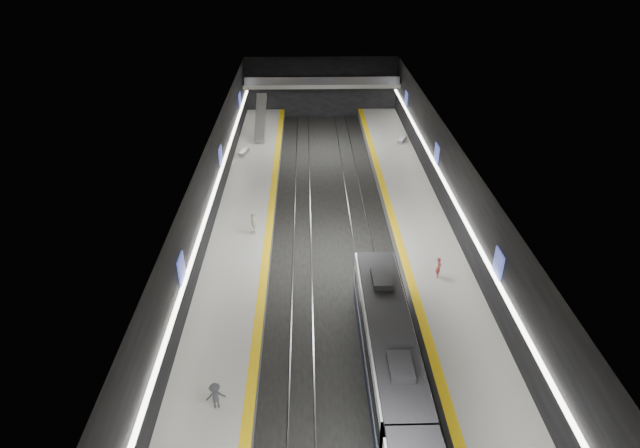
{
  "coord_description": "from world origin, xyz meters",
  "views": [
    {
      "loc": [
        -2.04,
        -35.53,
        23.63
      ],
      "look_at": [
        -1.06,
        1.69,
        2.2
      ],
      "focal_mm": 30.0,
      "sensor_mm": 36.0,
      "label": 1
    }
  ],
  "objects_px": {
    "escalator": "(261,118)",
    "passenger_left_a": "(253,223)",
    "bench_right_far": "(402,140)",
    "bench_left_far": "(244,152)",
    "passenger_right_a": "(439,267)",
    "passenger_left_b": "(216,396)"
  },
  "relations": [
    {
      "from": "escalator",
      "to": "passenger_left_a",
      "type": "relative_size",
      "value": 4.21
    },
    {
      "from": "bench_right_far",
      "to": "passenger_left_a",
      "type": "relative_size",
      "value": 1.07
    },
    {
      "from": "bench_left_far",
      "to": "bench_right_far",
      "type": "relative_size",
      "value": 0.97
    },
    {
      "from": "bench_right_far",
      "to": "passenger_right_a",
      "type": "relative_size",
      "value": 1.25
    },
    {
      "from": "bench_left_far",
      "to": "passenger_left_b",
      "type": "distance_m",
      "value": 35.03
    },
    {
      "from": "passenger_right_a",
      "to": "bench_left_far",
      "type": "bearing_deg",
      "value": 44.18
    },
    {
      "from": "passenger_right_a",
      "to": "passenger_left_a",
      "type": "bearing_deg",
      "value": 74.22
    },
    {
      "from": "bench_right_far",
      "to": "passenger_left_a",
      "type": "distance_m",
      "value": 25.53
    },
    {
      "from": "bench_left_far",
      "to": "bench_right_far",
      "type": "xyz_separation_m",
      "value": [
        17.97,
        3.3,
        0.01
      ]
    },
    {
      "from": "escalator",
      "to": "passenger_left_a",
      "type": "bearing_deg",
      "value": -87.52
    },
    {
      "from": "passenger_right_a",
      "to": "passenger_left_b",
      "type": "bearing_deg",
      "value": 138.22
    },
    {
      "from": "bench_left_far",
      "to": "bench_right_far",
      "type": "height_order",
      "value": "bench_right_far"
    },
    {
      "from": "escalator",
      "to": "bench_left_far",
      "type": "relative_size",
      "value": 4.09
    },
    {
      "from": "passenger_left_b",
      "to": "passenger_right_a",
      "type": "bearing_deg",
      "value": -153.39
    },
    {
      "from": "passenger_right_a",
      "to": "bench_right_far",
      "type": "bearing_deg",
      "value": 5.82
    },
    {
      "from": "bench_right_far",
      "to": "passenger_left_b",
      "type": "xyz_separation_m",
      "value": [
        -16.04,
        -38.27,
        0.56
      ]
    },
    {
      "from": "escalator",
      "to": "bench_right_far",
      "type": "bearing_deg",
      "value": -11.37
    },
    {
      "from": "passenger_left_b",
      "to": "bench_right_far",
      "type": "bearing_deg",
      "value": -124.87
    },
    {
      "from": "passenger_left_b",
      "to": "bench_left_far",
      "type": "bearing_deg",
      "value": -98.97
    },
    {
      "from": "passenger_right_a",
      "to": "passenger_left_a",
      "type": "height_order",
      "value": "passenger_left_a"
    },
    {
      "from": "escalator",
      "to": "passenger_right_a",
      "type": "bearing_deg",
      "value": -63.8
    },
    {
      "from": "escalator",
      "to": "bench_right_far",
      "type": "height_order",
      "value": "escalator"
    }
  ]
}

